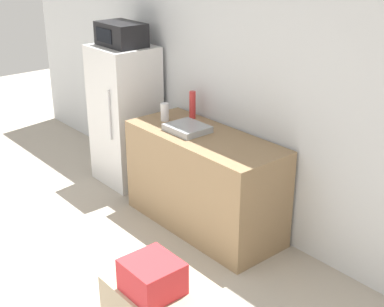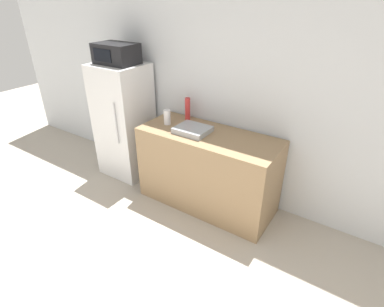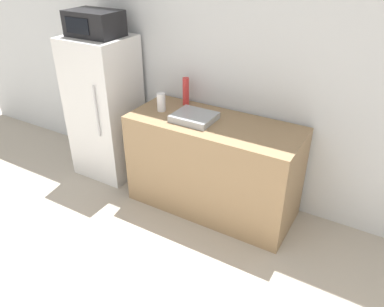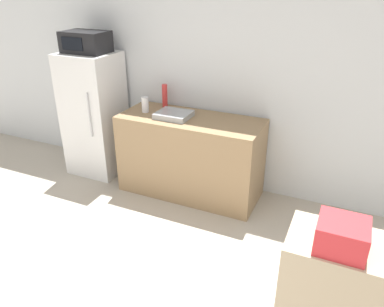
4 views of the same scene
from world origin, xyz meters
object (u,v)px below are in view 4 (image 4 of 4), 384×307
at_px(refrigerator, 95,115).
at_px(bottle_short, 145,105).
at_px(microwave, 86,42).
at_px(bottle_tall, 165,96).
at_px(basket, 342,236).

xyz_separation_m(refrigerator, bottle_short, (0.79, -0.05, 0.25)).
bearing_deg(bottle_short, microwave, 176.54).
bearing_deg(bottle_short, refrigerator, 176.45).
xyz_separation_m(bottle_tall, basket, (2.13, -2.04, 0.08)).
distance_m(microwave, bottle_tall, 1.10).
distance_m(refrigerator, basket, 3.57).
height_order(refrigerator, microwave, microwave).
height_order(bottle_short, basket, basket).
relative_size(refrigerator, bottle_tall, 5.60).
relative_size(microwave, basket, 2.07).
distance_m(refrigerator, bottle_short, 0.83).
bearing_deg(microwave, bottle_tall, 12.71).
height_order(bottle_tall, bottle_short, bottle_tall).
relative_size(refrigerator, bottle_short, 8.83).
xyz_separation_m(microwave, basket, (3.04, -1.84, -0.51)).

